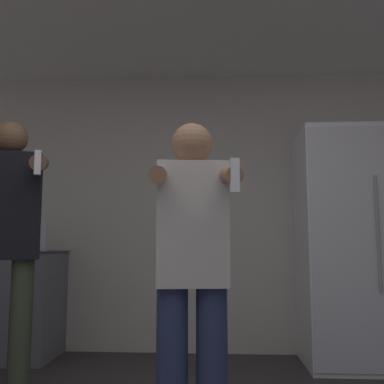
% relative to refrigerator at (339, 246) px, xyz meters
% --- Properties ---
extents(wall_back, '(7.00, 0.06, 2.55)m').
position_rel_refrigerator_xyz_m(wall_back, '(-1.18, 0.36, 0.32)').
color(wall_back, beige).
rests_on(wall_back, ground_plane).
extents(refrigerator, '(0.61, 0.69, 1.91)m').
position_rel_refrigerator_xyz_m(refrigerator, '(0.00, 0.00, 0.00)').
color(refrigerator, white).
rests_on(refrigerator, ground_plane).
extents(bottle_clear_vodka, '(0.07, 0.07, 0.25)m').
position_rel_refrigerator_xyz_m(bottle_clear_vodka, '(-2.79, -0.02, 0.04)').
color(bottle_clear_vodka, '#194723').
rests_on(bottle_clear_vodka, counter).
extents(bottle_green_wine, '(0.06, 0.06, 0.34)m').
position_rel_refrigerator_xyz_m(bottle_green_wine, '(-2.48, -0.02, 0.09)').
color(bottle_green_wine, silver).
rests_on(bottle_green_wine, counter).
extents(person_woman_foreground, '(0.42, 0.46, 1.55)m').
position_rel_refrigerator_xyz_m(person_woman_foreground, '(-1.11, -1.59, -0.11)').
color(person_woman_foreground, navy).
rests_on(person_woman_foreground, ground_plane).
extents(person_man_side, '(0.54, 0.53, 1.73)m').
position_rel_refrigerator_xyz_m(person_man_side, '(-2.28, -1.07, 0.05)').
color(person_man_side, '#38422D').
rests_on(person_man_side, ground_plane).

